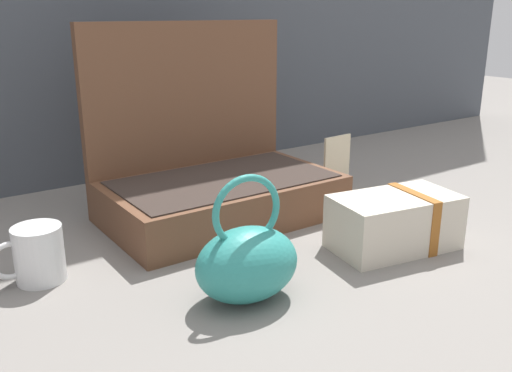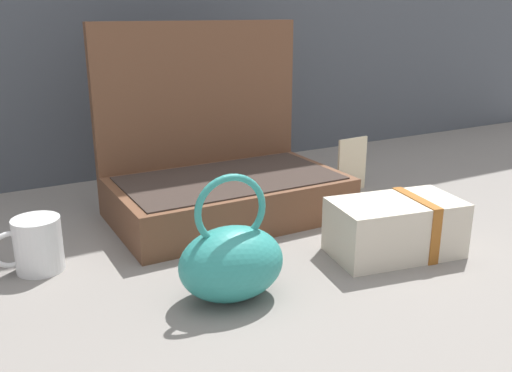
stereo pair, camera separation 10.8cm
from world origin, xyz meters
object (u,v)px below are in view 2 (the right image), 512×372
object	(u,v)px
cream_toiletry_bag	(397,227)
info_card_left	(352,165)
open_suitcase	(221,174)
coffee_mug	(37,245)
teal_pouch_handbag	(231,261)

from	to	relation	value
cream_toiletry_bag	info_card_left	xyz separation A→B (m)	(0.17, 0.35, 0.02)
open_suitcase	info_card_left	size ratio (longest dim) A/B	3.61
coffee_mug	open_suitcase	bearing A→B (deg)	14.88
open_suitcase	teal_pouch_handbag	bearing A→B (deg)	-113.23
cream_toiletry_bag	teal_pouch_handbag	bearing A→B (deg)	-179.31
teal_pouch_handbag	cream_toiletry_bag	xyz separation A→B (m)	(0.35, 0.00, -0.01)
teal_pouch_handbag	cream_toiletry_bag	size ratio (longest dim) A/B	0.80
open_suitcase	cream_toiletry_bag	world-z (taller)	open_suitcase
cream_toiletry_bag	info_card_left	size ratio (longest dim) A/B	1.89
open_suitcase	teal_pouch_handbag	world-z (taller)	open_suitcase
info_card_left	open_suitcase	bearing A→B (deg)	174.35
open_suitcase	info_card_left	bearing A→B (deg)	-1.83
teal_pouch_handbag	cream_toiletry_bag	distance (m)	0.35
teal_pouch_handbag	coffee_mug	bearing A→B (deg)	135.02
info_card_left	coffee_mug	bearing A→B (deg)	-176.60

